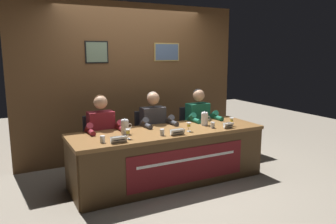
{
  "coord_description": "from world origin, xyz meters",
  "views": [
    {
      "loc": [
        -2.04,
        -3.93,
        1.81
      ],
      "look_at": [
        0.0,
        0.0,
        0.99
      ],
      "focal_mm": 35.12,
      "sensor_mm": 36.0,
      "label": 1
    }
  ],
  "objects_px": {
    "water_cup_left": "(103,140)",
    "juice_glass_right": "(232,120)",
    "nameplate_left": "(119,140)",
    "chair_center": "(150,141)",
    "nameplate_center": "(177,132)",
    "chair_right": "(194,135)",
    "water_pitcher_left_side": "(125,127)",
    "juice_glass_center": "(189,125)",
    "chair_left": "(100,147)",
    "panelist_center": "(155,126)",
    "panelist_right": "(200,121)",
    "water_pitcher_right_side": "(205,119)",
    "conference_table": "(172,148)",
    "water_cup_right": "(213,125)",
    "juice_glass_left": "(128,132)",
    "panelist_left": "(103,132)",
    "nameplate_right": "(228,125)",
    "water_cup_center": "(162,133)"
  },
  "relations": [
    {
      "from": "nameplate_right",
      "to": "panelist_left",
      "type": "bearing_deg",
      "value": 155.55
    },
    {
      "from": "chair_left",
      "to": "panelist_left",
      "type": "bearing_deg",
      "value": -90.0
    },
    {
      "from": "water_cup_left",
      "to": "panelist_center",
      "type": "xyz_separation_m",
      "value": [
        0.99,
        0.64,
        -0.07
      ]
    },
    {
      "from": "nameplate_right",
      "to": "water_pitcher_right_side",
      "type": "xyz_separation_m",
      "value": [
        -0.19,
        0.32,
        0.05
      ]
    },
    {
      "from": "juice_glass_left",
      "to": "panelist_center",
      "type": "xyz_separation_m",
      "value": [
        0.66,
        0.61,
        -0.12
      ]
    },
    {
      "from": "chair_left",
      "to": "nameplate_left",
      "type": "height_order",
      "value": "chair_left"
    },
    {
      "from": "chair_right",
      "to": "water_pitcher_left_side",
      "type": "relative_size",
      "value": 4.26
    },
    {
      "from": "juice_glass_right",
      "to": "nameplate_center",
      "type": "bearing_deg",
      "value": -174.19
    },
    {
      "from": "water_pitcher_left_side",
      "to": "panelist_left",
      "type": "bearing_deg",
      "value": 118.35
    },
    {
      "from": "water_cup_left",
      "to": "conference_table",
      "type": "bearing_deg",
      "value": 6.74
    },
    {
      "from": "panelist_left",
      "to": "water_cup_center",
      "type": "xyz_separation_m",
      "value": [
        0.59,
        -0.66,
        0.07
      ]
    },
    {
      "from": "water_cup_center",
      "to": "chair_right",
      "type": "relative_size",
      "value": 0.1
    },
    {
      "from": "juice_glass_left",
      "to": "chair_left",
      "type": "bearing_deg",
      "value": 99.92
    },
    {
      "from": "panelist_left",
      "to": "juice_glass_right",
      "type": "relative_size",
      "value": 9.85
    },
    {
      "from": "panelist_left",
      "to": "nameplate_left",
      "type": "bearing_deg",
      "value": -91.6
    },
    {
      "from": "nameplate_center",
      "to": "water_cup_center",
      "type": "distance_m",
      "value": 0.2
    },
    {
      "from": "panelist_left",
      "to": "nameplate_center",
      "type": "distance_m",
      "value": 1.07
    },
    {
      "from": "water_cup_center",
      "to": "panelist_right",
      "type": "xyz_separation_m",
      "value": [
        1.02,
        0.66,
        -0.07
      ]
    },
    {
      "from": "water_cup_left",
      "to": "juice_glass_right",
      "type": "xyz_separation_m",
      "value": [
        1.92,
        0.01,
        0.05
      ]
    },
    {
      "from": "panelist_center",
      "to": "water_cup_right",
      "type": "relative_size",
      "value": 14.36
    },
    {
      "from": "nameplate_left",
      "to": "water_pitcher_left_side",
      "type": "relative_size",
      "value": 0.95
    },
    {
      "from": "panelist_left",
      "to": "juice_glass_right",
      "type": "height_order",
      "value": "panelist_left"
    },
    {
      "from": "chair_center",
      "to": "chair_right",
      "type": "height_order",
      "value": "same"
    },
    {
      "from": "conference_table",
      "to": "water_cup_center",
      "type": "relative_size",
      "value": 31.9
    },
    {
      "from": "panelist_center",
      "to": "nameplate_center",
      "type": "height_order",
      "value": "panelist_center"
    },
    {
      "from": "chair_right",
      "to": "juice_glass_center",
      "type": "bearing_deg",
      "value": -125.68
    },
    {
      "from": "nameplate_left",
      "to": "juice_glass_right",
      "type": "distance_m",
      "value": 1.76
    },
    {
      "from": "nameplate_left",
      "to": "juice_glass_center",
      "type": "xyz_separation_m",
      "value": [
        1.03,
        0.11,
        0.05
      ]
    },
    {
      "from": "water_cup_left",
      "to": "nameplate_right",
      "type": "distance_m",
      "value": 1.8
    },
    {
      "from": "juice_glass_left",
      "to": "juice_glass_right",
      "type": "distance_m",
      "value": 1.59
    },
    {
      "from": "water_pitcher_left_side",
      "to": "water_cup_left",
      "type": "bearing_deg",
      "value": -143.78
    },
    {
      "from": "chair_left",
      "to": "nameplate_center",
      "type": "relative_size",
      "value": 4.48
    },
    {
      "from": "juice_glass_left",
      "to": "water_cup_left",
      "type": "relative_size",
      "value": 1.46
    },
    {
      "from": "juice_glass_right",
      "to": "chair_left",
      "type": "bearing_deg",
      "value": 154.16
    },
    {
      "from": "chair_center",
      "to": "nameplate_center",
      "type": "xyz_separation_m",
      "value": [
        -0.03,
        -0.94,
        0.35
      ]
    },
    {
      "from": "water_cup_center",
      "to": "panelist_left",
      "type": "bearing_deg",
      "value": 131.72
    },
    {
      "from": "conference_table",
      "to": "juice_glass_right",
      "type": "relative_size",
      "value": 21.87
    },
    {
      "from": "water_cup_left",
      "to": "juice_glass_right",
      "type": "height_order",
      "value": "juice_glass_right"
    },
    {
      "from": "panelist_left",
      "to": "water_cup_right",
      "type": "xyz_separation_m",
      "value": [
        1.41,
        -0.62,
        0.07
      ]
    },
    {
      "from": "nameplate_right",
      "to": "juice_glass_right",
      "type": "xyz_separation_m",
      "value": [
        0.13,
        0.09,
        0.05
      ]
    },
    {
      "from": "conference_table",
      "to": "water_cup_right",
      "type": "distance_m",
      "value": 0.67
    },
    {
      "from": "juice_glass_left",
      "to": "water_pitcher_left_side",
      "type": "distance_m",
      "value": 0.26
    },
    {
      "from": "water_pitcher_left_side",
      "to": "panelist_right",
      "type": "bearing_deg",
      "value": 14.37
    },
    {
      "from": "chair_left",
      "to": "panelist_center",
      "type": "height_order",
      "value": "panelist_center"
    },
    {
      "from": "chair_right",
      "to": "nameplate_right",
      "type": "xyz_separation_m",
      "value": [
        -0.0,
        -0.93,
        0.35
      ]
    },
    {
      "from": "panelist_center",
      "to": "water_cup_right",
      "type": "distance_m",
      "value": 0.87
    },
    {
      "from": "chair_left",
      "to": "juice_glass_left",
      "type": "bearing_deg",
      "value": -80.08
    },
    {
      "from": "panelist_right",
      "to": "water_pitcher_right_side",
      "type": "distance_m",
      "value": 0.47
    },
    {
      "from": "nameplate_left",
      "to": "panelist_center",
      "type": "distance_m",
      "value": 1.11
    },
    {
      "from": "juice_glass_left",
      "to": "panelist_center",
      "type": "height_order",
      "value": "panelist_center"
    }
  ]
}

